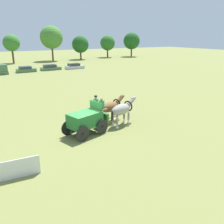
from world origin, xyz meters
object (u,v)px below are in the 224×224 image
draft_horse_off (122,110)px  parked_vehicle_d (26,70)px  parked_vehicle_e (51,68)px  draft_horse_near (111,107)px  parked_vehicle_f (74,66)px  show_wagon (87,119)px

draft_horse_off → parked_vehicle_d: size_ratio=0.78×
draft_horse_off → parked_vehicle_e: bearing=83.5°
draft_horse_near → parked_vehicle_f: draft_horse_near is taller
show_wagon → draft_horse_near: 3.49m
parked_vehicle_d → parked_vehicle_f: (10.79, -0.08, 0.01)m
parked_vehicle_f → parked_vehicle_e: bearing=173.9°
draft_horse_off → parked_vehicle_f: bearing=75.1°
draft_horse_near → parked_vehicle_d: 35.05m
parked_vehicle_d → parked_vehicle_e: same height
show_wagon → parked_vehicle_f: 38.85m
draft_horse_off → parked_vehicle_d: 36.30m
draft_horse_near → parked_vehicle_e: 35.83m
draft_horse_off → parked_vehicle_e: 37.02m
show_wagon → draft_horse_off: show_wagon is taller
draft_horse_off → parked_vehicle_d: bearing=91.8°
draft_horse_near → draft_horse_off: draft_horse_off is taller
draft_horse_near → draft_horse_off: size_ratio=0.96×
show_wagon → draft_horse_near: show_wagon is taller
draft_horse_near → parked_vehicle_d: bearing=91.3°
draft_horse_near → parked_vehicle_e: bearing=82.7°
draft_horse_near → parked_vehicle_e: size_ratio=0.67×
draft_horse_off → parked_vehicle_f: draft_horse_off is taller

